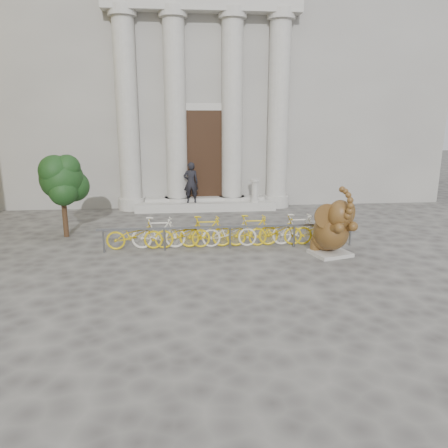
{
  "coord_description": "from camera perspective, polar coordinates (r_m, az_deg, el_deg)",
  "views": [
    {
      "loc": [
        -1.01,
        -9.24,
        3.99
      ],
      "look_at": [
        0.12,
        2.3,
        1.1
      ],
      "focal_mm": 35.0,
      "sensor_mm": 36.0,
      "label": 1
    }
  ],
  "objects": [
    {
      "name": "classical_building",
      "position": [
        24.27,
        -3.36,
        18.68
      ],
      "size": [
        22.0,
        10.7,
        12.0
      ],
      "color": "gray",
      "rests_on": "ground"
    },
    {
      "name": "ground",
      "position": [
        10.11,
        0.61,
        -9.24
      ],
      "size": [
        80.0,
        80.0,
        0.0
      ],
      "primitive_type": "plane",
      "color": "#474442",
      "rests_on": "ground"
    },
    {
      "name": "pedestrian",
      "position": [
        18.64,
        -4.35,
        5.42
      ],
      "size": [
        0.67,
        0.47,
        1.73
      ],
      "primitive_type": "imported",
      "rotation": [
        0.0,
        0.0,
        3.24
      ],
      "color": "black",
      "rests_on": "entrance_steps"
    },
    {
      "name": "tree",
      "position": [
        15.34,
        -20.36,
        5.41
      ],
      "size": [
        1.59,
        1.45,
        2.77
      ],
      "color": "#332114",
      "rests_on": "ground"
    },
    {
      "name": "elephant_statue",
      "position": [
        13.03,
        13.94,
        -0.79
      ],
      "size": [
        1.37,
        1.64,
        2.08
      ],
      "rotation": [
        0.0,
        0.0,
        0.29
      ],
      "color": "#A8A59E",
      "rests_on": "ground"
    },
    {
      "name": "balustrade_post",
      "position": [
        18.87,
        4.04,
        4.27
      ],
      "size": [
        0.4,
        0.4,
        0.98
      ],
      "color": "#A8A59E",
      "rests_on": "entrance_steps"
    },
    {
      "name": "entrance_steps",
      "position": [
        19.05,
        -2.43,
        2.45
      ],
      "size": [
        6.0,
        1.2,
        0.36
      ],
      "primitive_type": "cube",
      "color": "#A8A59E",
      "rests_on": "ground"
    },
    {
      "name": "bike_rack",
      "position": [
        13.56,
        0.7,
        -0.91
      ],
      "size": [
        8.0,
        0.53,
        1.0
      ],
      "color": "slate",
      "rests_on": "ground"
    }
  ]
}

